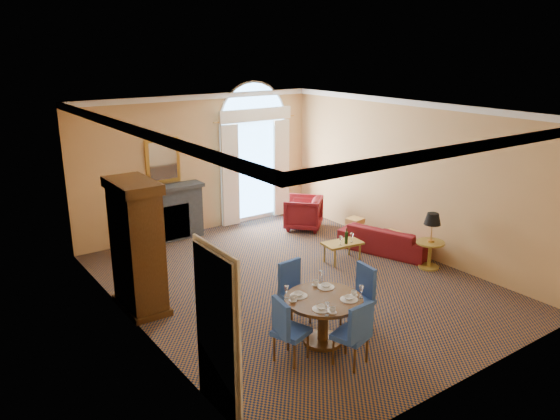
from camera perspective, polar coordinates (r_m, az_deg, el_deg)
ground at (r=10.28m, az=1.63°, el=-7.62°), size 7.50×7.50×0.00m
room_envelope at (r=10.03m, az=-0.67°, el=6.83°), size 6.04×7.52×3.45m
armoire at (r=9.24m, az=-14.69°, el=-3.92°), size 0.64×1.13×2.22m
dining_table at (r=8.15m, az=4.55°, el=-10.31°), size 1.16×1.16×0.93m
dining_chair_north at (r=8.79m, az=1.33°, el=-8.06°), size 0.48×0.49×0.98m
dining_chair_south at (r=7.63m, az=7.90°, el=-12.37°), size 0.54×0.54×0.98m
dining_chair_east at (r=8.72m, az=8.48°, el=-8.47°), size 0.48×0.47×0.98m
dining_chair_west at (r=7.66m, az=0.67°, el=-12.06°), size 0.55×0.55×0.98m
sofa at (r=11.89m, az=10.96°, el=-2.97°), size 1.36×2.09×0.57m
armchair at (r=13.11m, az=2.44°, el=-0.30°), size 1.20×1.20×0.78m
coffee_table at (r=11.19m, az=6.62°, el=-3.48°), size 0.85×0.54×0.73m
side_table at (r=11.08m, az=15.53°, el=-2.44°), size 0.55×0.55×1.12m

